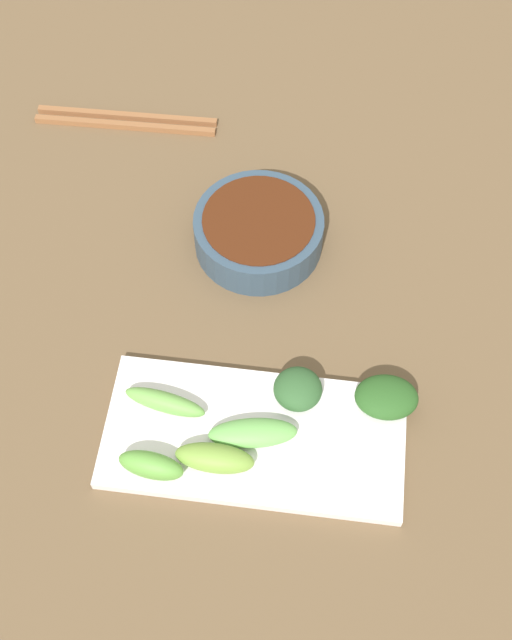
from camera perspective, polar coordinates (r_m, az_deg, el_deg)
name	(u,v)px	position (r m, az deg, el deg)	size (l,w,h in m)	color
tabletop	(240,370)	(0.89, -1.12, -3.44)	(2.10, 2.10, 0.02)	brown
sauce_bowl	(258,230)	(0.95, 0.11, 6.13)	(0.15, 0.15, 0.05)	#33475A
serving_plate	(254,437)	(0.84, -0.12, -7.98)	(0.14, 0.30, 0.01)	white
broccoli_leafy_0	(298,389)	(0.84, 2.87, -4.72)	(0.05, 0.05, 0.03)	#2E582C
broccoli_stalk_1	(215,458)	(0.81, -2.84, -9.39)	(0.03, 0.08, 0.02)	#77A03D
broccoli_stalk_2	(151,465)	(0.81, -7.18, -9.81)	(0.03, 0.06, 0.03)	#60A03F
broccoli_stalk_3	(165,402)	(0.84, -6.23, -5.59)	(0.02, 0.08, 0.02)	#6CA84B
broccoli_leafy_4	(386,397)	(0.85, 8.90, -5.23)	(0.05, 0.06, 0.03)	#285520
broccoli_stalk_5	(253,433)	(0.82, -0.22, -7.72)	(0.03, 0.09, 0.02)	#6CB355
chopsticks	(126,121)	(1.10, -8.86, 13.29)	(0.03, 0.23, 0.01)	#925D37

